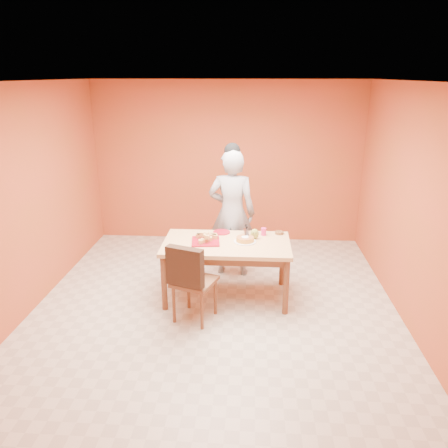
# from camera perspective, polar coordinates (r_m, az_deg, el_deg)

# --- Properties ---
(floor) EXTENTS (5.00, 5.00, 0.00)m
(floor) POSITION_cam_1_polar(r_m,az_deg,el_deg) (5.54, -1.20, -11.04)
(floor) COLOR beige
(floor) RESTS_ON ground
(ceiling) EXTENTS (5.00, 5.00, 0.00)m
(ceiling) POSITION_cam_1_polar(r_m,az_deg,el_deg) (4.79, -1.44, 18.15)
(ceiling) COLOR white
(ceiling) RESTS_ON wall_back
(wall_back) EXTENTS (4.50, 0.00, 4.50)m
(wall_back) POSITION_cam_1_polar(r_m,az_deg,el_deg) (7.42, 0.42, 7.96)
(wall_back) COLOR #B6432A
(wall_back) RESTS_ON floor
(wall_left) EXTENTS (0.00, 5.00, 5.00)m
(wall_left) POSITION_cam_1_polar(r_m,az_deg,el_deg) (5.66, -24.67, 2.69)
(wall_left) COLOR #B6432A
(wall_left) RESTS_ON floor
(wall_right) EXTENTS (0.00, 5.00, 5.00)m
(wall_right) POSITION_cam_1_polar(r_m,az_deg,el_deg) (5.30, 23.72, 1.81)
(wall_right) COLOR #B6432A
(wall_right) RESTS_ON floor
(dining_table) EXTENTS (1.60, 0.90, 0.76)m
(dining_table) POSITION_cam_1_polar(r_m,az_deg,el_deg) (5.54, 0.33, -3.31)
(dining_table) COLOR tan
(dining_table) RESTS_ON floor
(dining_chair) EXTENTS (0.59, 0.66, 0.99)m
(dining_chair) POSITION_cam_1_polar(r_m,az_deg,el_deg) (5.10, -3.91, -7.32)
(dining_chair) COLOR brown
(dining_chair) RESTS_ON floor
(pastry_pile) EXTENTS (0.31, 0.31, 0.10)m
(pastry_pile) POSITION_cam_1_polar(r_m,az_deg,el_deg) (5.50, -2.43, -1.69)
(pastry_pile) COLOR tan
(pastry_pile) RESTS_ON pastry_platter
(person) EXTENTS (0.70, 0.49, 1.82)m
(person) POSITION_cam_1_polar(r_m,az_deg,el_deg) (6.15, 1.04, 1.40)
(person) COLOR gray
(person) RESTS_ON floor
(pastry_platter) EXTENTS (0.38, 0.38, 0.02)m
(pastry_platter) POSITION_cam_1_polar(r_m,az_deg,el_deg) (5.52, -2.42, -2.28)
(pastry_platter) COLOR maroon
(pastry_platter) RESTS_ON dining_table
(red_dinner_plate) EXTENTS (0.25, 0.25, 0.01)m
(red_dinner_plate) POSITION_cam_1_polar(r_m,az_deg,el_deg) (5.84, -0.31, -1.07)
(red_dinner_plate) COLOR maroon
(red_dinner_plate) RESTS_ON dining_table
(white_cake_plate) EXTENTS (0.35, 0.35, 0.01)m
(white_cake_plate) POSITION_cam_1_polar(r_m,az_deg,el_deg) (5.53, 2.76, -2.30)
(white_cake_plate) COLOR white
(white_cake_plate) RESTS_ON dining_table
(sponge_cake) EXTENTS (0.29, 0.29, 0.05)m
(sponge_cake) POSITION_cam_1_polar(r_m,az_deg,el_deg) (5.51, 2.77, -1.99)
(sponge_cake) COLOR gold
(sponge_cake) RESTS_ON white_cake_plate
(cake_server) EXTENTS (0.09, 0.29, 0.01)m
(cake_server) POSITION_cam_1_polar(r_m,az_deg,el_deg) (5.67, 2.91, -1.03)
(cake_server) COLOR silver
(cake_server) RESTS_ON sponge_cake
(egg_ornament) EXTENTS (0.11, 0.09, 0.13)m
(egg_ornament) POSITION_cam_1_polar(r_m,az_deg,el_deg) (5.62, 4.02, -1.30)
(egg_ornament) COLOR olive
(egg_ornament) RESTS_ON dining_table
(magenta_glass) EXTENTS (0.09, 0.09, 0.10)m
(magenta_glass) POSITION_cam_1_polar(r_m,az_deg,el_deg) (5.76, 5.20, -1.00)
(magenta_glass) COLOR #D11F68
(magenta_glass) RESTS_ON dining_table
(checker_tin) EXTENTS (0.15, 0.15, 0.03)m
(checker_tin) POSITION_cam_1_polar(r_m,az_deg,el_deg) (5.83, 7.23, -1.14)
(checker_tin) COLOR #341C0E
(checker_tin) RESTS_ON dining_table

